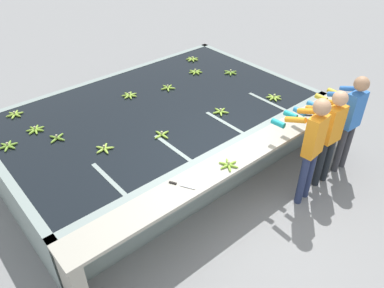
# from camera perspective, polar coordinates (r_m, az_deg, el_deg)

# --- Properties ---
(ground_plane) EXTENTS (80.00, 80.00, 0.00)m
(ground_plane) POSITION_cam_1_polar(r_m,az_deg,el_deg) (5.67, 7.66, -10.35)
(ground_plane) COLOR gray
(ground_plane) RESTS_ON ground
(wash_tank) EXTENTS (5.19, 3.25, 0.91)m
(wash_tank) POSITION_cam_1_polar(r_m,az_deg,el_deg) (6.57, -5.25, 2.20)
(wash_tank) COLOR gray
(wash_tank) RESTS_ON ground
(work_ledge) EXTENTS (5.19, 0.45, 0.91)m
(work_ledge) POSITION_cam_1_polar(r_m,az_deg,el_deg) (5.33, 6.45, -4.11)
(work_ledge) COLOR #A8A393
(work_ledge) RESTS_ON ground
(worker_0) EXTENTS (0.44, 0.73, 1.74)m
(worker_0) POSITION_cam_1_polar(r_m,az_deg,el_deg) (5.44, 17.76, 0.29)
(worker_0) COLOR navy
(worker_0) RESTS_ON ground
(worker_1) EXTENTS (0.43, 0.72, 1.64)m
(worker_1) POSITION_cam_1_polar(r_m,az_deg,el_deg) (5.92, 20.25, 1.99)
(worker_1) COLOR #1E2328
(worker_1) RESTS_ON ground
(worker_2) EXTENTS (0.43, 0.72, 1.69)m
(worker_2) POSITION_cam_1_polar(r_m,az_deg,el_deg) (6.34, 22.98, 3.99)
(worker_2) COLOR #38383D
(worker_2) RESTS_ON ground
(banana_bunch_floating_0) EXTENTS (0.28, 0.28, 0.08)m
(banana_bunch_floating_0) POSITION_cam_1_polar(r_m,az_deg,el_deg) (6.72, -9.50, 7.34)
(banana_bunch_floating_0) COLOR #93BC3D
(banana_bunch_floating_0) RESTS_ON wash_tank
(banana_bunch_floating_1) EXTENTS (0.28, 0.28, 0.08)m
(banana_bunch_floating_1) POSITION_cam_1_polar(r_m,az_deg,el_deg) (7.50, 0.54, 10.94)
(banana_bunch_floating_1) COLOR #8CB738
(banana_bunch_floating_1) RESTS_ON wash_tank
(banana_bunch_floating_2) EXTENTS (0.28, 0.28, 0.08)m
(banana_bunch_floating_2) POSITION_cam_1_polar(r_m,az_deg,el_deg) (5.58, -4.63, 1.44)
(banana_bunch_floating_2) COLOR #8CB738
(banana_bunch_floating_2) RESTS_ON wash_tank
(banana_bunch_floating_3) EXTENTS (0.28, 0.27, 0.08)m
(banana_bunch_floating_3) POSITION_cam_1_polar(r_m,az_deg,el_deg) (8.08, 0.04, 12.80)
(banana_bunch_floating_3) COLOR #93BC3D
(banana_bunch_floating_3) RESTS_ON wash_tank
(banana_bunch_floating_4) EXTENTS (0.28, 0.27, 0.08)m
(banana_bunch_floating_4) POSITION_cam_1_polar(r_m,az_deg,el_deg) (5.94, -26.25, -0.27)
(banana_bunch_floating_4) COLOR #75A333
(banana_bunch_floating_4) RESTS_ON wash_tank
(banana_bunch_floating_5) EXTENTS (0.28, 0.27, 0.08)m
(banana_bunch_floating_5) POSITION_cam_1_polar(r_m,az_deg,el_deg) (6.70, -25.39, 4.10)
(banana_bunch_floating_5) COLOR #93BC3D
(banana_bunch_floating_5) RESTS_ON wash_tank
(banana_bunch_floating_6) EXTENTS (0.27, 0.28, 0.08)m
(banana_bunch_floating_6) POSITION_cam_1_polar(r_m,az_deg,el_deg) (6.15, -22.76, 2.02)
(banana_bunch_floating_6) COLOR #7FAD33
(banana_bunch_floating_6) RESTS_ON wash_tank
(banana_bunch_floating_7) EXTENTS (0.27, 0.27, 0.08)m
(banana_bunch_floating_7) POSITION_cam_1_polar(r_m,az_deg,el_deg) (5.42, -13.22, -0.69)
(banana_bunch_floating_7) COLOR #9EC642
(banana_bunch_floating_7) RESTS_ON wash_tank
(banana_bunch_floating_8) EXTENTS (0.28, 0.28, 0.08)m
(banana_bunch_floating_8) POSITION_cam_1_polar(r_m,az_deg,el_deg) (7.52, 5.89, 10.80)
(banana_bunch_floating_8) COLOR #75A333
(banana_bunch_floating_8) RESTS_ON wash_tank
(banana_bunch_floating_9) EXTENTS (0.28, 0.27, 0.08)m
(banana_bunch_floating_9) POSITION_cam_1_polar(r_m,az_deg,el_deg) (6.90, -3.71, 8.55)
(banana_bunch_floating_9) COLOR #8CB738
(banana_bunch_floating_9) RESTS_ON wash_tank
(banana_bunch_floating_10) EXTENTS (0.27, 0.27, 0.08)m
(banana_bunch_floating_10) POSITION_cam_1_polar(r_m,az_deg,el_deg) (5.84, -19.88, 0.86)
(banana_bunch_floating_10) COLOR #75A333
(banana_bunch_floating_10) RESTS_ON wash_tank
(banana_bunch_floating_11) EXTENTS (0.28, 0.28, 0.08)m
(banana_bunch_floating_11) POSITION_cam_1_polar(r_m,az_deg,el_deg) (6.71, 12.38, 6.95)
(banana_bunch_floating_11) COLOR #93BC3D
(banana_bunch_floating_11) RESTS_ON wash_tank
(banana_bunch_floating_12) EXTENTS (0.28, 0.27, 0.08)m
(banana_bunch_floating_12) POSITION_cam_1_polar(r_m,az_deg,el_deg) (6.15, 4.37, 4.94)
(banana_bunch_floating_12) COLOR #8CB738
(banana_bunch_floating_12) RESTS_ON wash_tank
(banana_bunch_ledge_0) EXTENTS (0.28, 0.27, 0.08)m
(banana_bunch_ledge_0) POSITION_cam_1_polar(r_m,az_deg,el_deg) (5.00, 5.58, -3.18)
(banana_bunch_ledge_0) COLOR #7FAD33
(banana_bunch_ledge_0) RESTS_ON work_ledge
(knife_0) EXTENTS (0.27, 0.27, 0.02)m
(knife_0) POSITION_cam_1_polar(r_m,az_deg,el_deg) (6.35, 17.97, 4.17)
(knife_0) COLOR silver
(knife_0) RESTS_ON work_ledge
(knife_1) EXTENTS (0.19, 0.32, 0.02)m
(knife_1) POSITION_cam_1_polar(r_m,az_deg,el_deg) (4.70, -2.15, -6.13)
(knife_1) COLOR silver
(knife_1) RESTS_ON work_ledge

